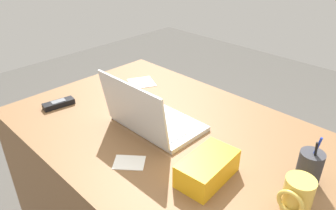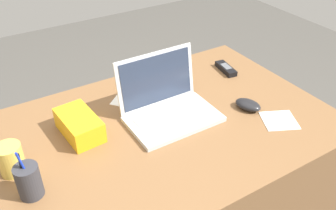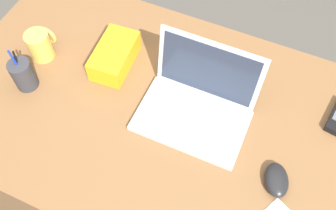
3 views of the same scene
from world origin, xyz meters
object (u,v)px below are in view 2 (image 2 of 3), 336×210
cordless_phone (226,69)px  computer_mouse (248,105)px  pen_holder (29,181)px  laptop (168,105)px  coffee_mug_white (11,158)px  snack_bag (79,125)px

cordless_phone → computer_mouse: bearing=-113.0°
pen_holder → laptop: bearing=13.2°
computer_mouse → pen_holder: bearing=159.8°
laptop → pen_holder: (-0.56, -0.13, 0.01)m
coffee_mug_white → snack_bag: (0.25, 0.07, -0.01)m
laptop → coffee_mug_white: 0.58m
computer_mouse → laptop: bearing=136.4°
pen_holder → snack_bag: 0.30m
coffee_mug_white → cordless_phone: (1.00, 0.16, -0.04)m
coffee_mug_white → pen_holder: (0.02, -0.13, 0.00)m
coffee_mug_white → snack_bag: size_ratio=0.52×
computer_mouse → coffee_mug_white: bearing=151.3°
coffee_mug_white → snack_bag: bearing=15.5°
computer_mouse → snack_bag: bearing=142.1°
laptop → snack_bag: (-0.33, 0.07, -0.01)m
coffee_mug_white → pen_holder: size_ratio=0.61×
computer_mouse → cordless_phone: 0.31m
laptop → snack_bag: size_ratio=1.72×
cordless_phone → laptop: bearing=-159.0°
computer_mouse → coffee_mug_white: 0.89m
snack_bag → cordless_phone: bearing=6.9°
pen_holder → snack_bag: pen_holder is taller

